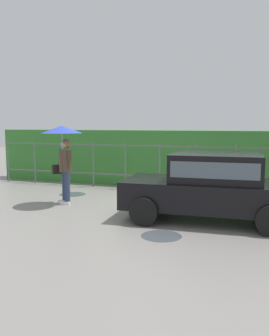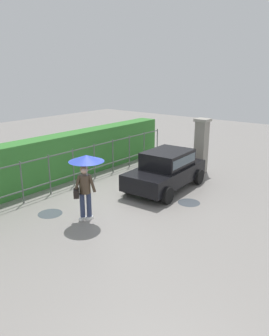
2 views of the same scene
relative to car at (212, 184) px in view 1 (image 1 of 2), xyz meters
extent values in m
plane|color=gray|center=(-1.53, 0.48, -0.80)|extent=(40.00, 40.00, 0.00)
cube|color=black|center=(-0.06, 0.00, -0.22)|extent=(3.78, 1.82, 0.60)
cube|color=black|center=(0.09, 0.00, 0.38)|extent=(1.97, 1.53, 0.60)
cube|color=#4C5B66|center=(0.09, 0.00, 0.40)|extent=(1.82, 1.54, 0.33)
cylinder|color=black|center=(-1.27, -0.90, -0.50)|extent=(0.61, 0.21, 0.60)
cylinder|color=black|center=(-1.35, 0.77, -0.50)|extent=(0.61, 0.21, 0.60)
cylinder|color=black|center=(1.15, 0.90, -0.50)|extent=(0.61, 0.21, 0.60)
cylinder|color=#2D3856|center=(-3.79, 0.34, -0.37)|extent=(0.15, 0.15, 0.86)
cylinder|color=#2D3856|center=(-3.93, 0.48, -0.37)|extent=(0.15, 0.15, 0.86)
cube|color=white|center=(-3.83, 0.30, -0.76)|extent=(0.26, 0.10, 0.08)
cube|color=white|center=(-3.98, 0.43, -0.76)|extent=(0.26, 0.10, 0.08)
cylinder|color=#473828|center=(-3.86, 0.41, 0.35)|extent=(0.34, 0.34, 0.58)
sphere|color=#DBAD89|center=(-3.86, 0.41, 0.78)|extent=(0.22, 0.22, 0.22)
sphere|color=olive|center=(-3.84, 0.43, 0.80)|extent=(0.25, 0.25, 0.25)
cylinder|color=#473828|center=(-3.76, 0.20, 0.37)|extent=(0.23, 0.22, 0.56)
cylinder|color=#473828|center=(-4.08, 0.50, 0.37)|extent=(0.23, 0.22, 0.56)
cylinder|color=#B2B2B7|center=(-3.87, 0.28, 0.69)|extent=(0.02, 0.02, 0.77)
cone|color=blue|center=(-3.87, 0.28, 1.17)|extent=(1.06, 1.06, 0.19)
cube|color=black|center=(-4.13, 0.50, 0.11)|extent=(0.35, 0.36, 0.24)
cylinder|color=#59605B|center=(-7.81, 3.04, -0.05)|extent=(0.05, 0.05, 1.50)
cylinder|color=#59605B|center=(-6.66, 3.04, -0.05)|extent=(0.05, 0.05, 1.50)
cylinder|color=#59605B|center=(-5.50, 3.04, -0.05)|extent=(0.05, 0.05, 1.50)
cylinder|color=#59605B|center=(-4.34, 3.04, -0.05)|extent=(0.05, 0.05, 1.50)
cylinder|color=#59605B|center=(-3.18, 3.04, -0.05)|extent=(0.05, 0.05, 1.50)
cylinder|color=#59605B|center=(-2.02, 3.04, -0.05)|extent=(0.05, 0.05, 1.50)
cylinder|color=#59605B|center=(-0.86, 3.04, -0.05)|extent=(0.05, 0.05, 1.50)
cylinder|color=#59605B|center=(0.29, 3.04, -0.05)|extent=(0.05, 0.05, 1.50)
cube|color=#59605B|center=(-2.02, 3.04, 0.62)|extent=(11.58, 0.03, 0.04)
cube|color=#59605B|center=(-2.02, 3.04, -0.35)|extent=(11.58, 0.03, 0.04)
cube|color=#387F33|center=(-2.02, 4.00, 0.15)|extent=(12.58, 0.90, 1.90)
cylinder|color=#4C545B|center=(-0.74, -1.45, -0.80)|extent=(0.78, 0.78, 0.00)
cylinder|color=#4C545B|center=(-4.34, 1.59, -0.80)|extent=(0.79, 0.79, 0.00)
camera|label=1|loc=(0.98, -7.88, 1.31)|focal=38.52mm
camera|label=2|loc=(-10.24, -6.61, 3.65)|focal=35.16mm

